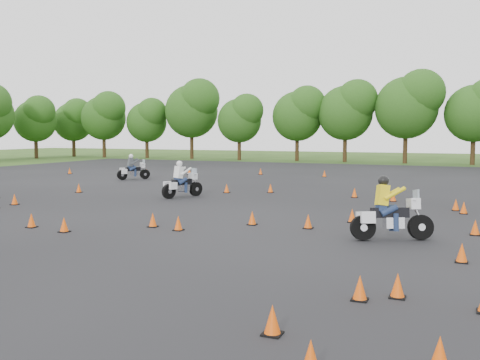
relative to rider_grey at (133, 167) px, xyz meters
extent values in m
plane|color=#2D5119|center=(11.91, -13.90, -0.86)|extent=(140.00, 140.00, 0.00)
plane|color=black|center=(11.91, -7.90, -0.85)|extent=(62.00, 62.00, 0.00)
cone|color=#F4540A|center=(-1.10, 3.24, -0.63)|extent=(0.26, 0.26, 0.45)
cone|color=#F4540A|center=(6.50, -5.06, -0.63)|extent=(0.26, 0.26, 0.45)
cone|color=#F4540A|center=(1.35, 5.27, -0.63)|extent=(0.26, 0.26, 0.45)
cone|color=#F4540A|center=(20.69, -12.24, -0.63)|extent=(0.26, 0.26, 0.45)
cone|color=#F4540A|center=(20.05, -6.91, -0.63)|extent=(0.26, 0.26, 0.45)
cone|color=#F4540A|center=(1.81, -7.64, -0.63)|extent=(0.26, 0.26, 0.45)
cone|color=#F4540A|center=(18.62, -20.01, -0.63)|extent=(0.26, 0.26, 0.45)
cone|color=#F4540A|center=(11.03, -3.77, -0.63)|extent=(0.26, 0.26, 0.45)
cone|color=#F4540A|center=(-4.09, 6.21, -0.63)|extent=(0.26, 0.26, 0.45)
cone|color=#F4540A|center=(17.38, -4.95, -0.63)|extent=(0.26, 0.26, 0.45)
cone|color=#F4540A|center=(6.30, 7.24, -0.63)|extent=(0.26, 0.26, 0.45)
cone|color=#F4540A|center=(17.69, -22.26, -0.63)|extent=(0.26, 0.26, 0.45)
cone|color=#F4540A|center=(8.96, -4.72, -0.63)|extent=(0.26, 0.26, 0.45)
cone|color=#F4540A|center=(16.78, -11.36, -0.63)|extent=(0.26, 0.26, 0.45)
cone|color=#F4540A|center=(-7.21, 2.18, -0.63)|extent=(0.26, 0.26, 0.45)
cone|color=#F4540A|center=(13.76, -13.20, -0.63)|extent=(0.26, 0.26, 0.45)
cone|color=#F4540A|center=(10.87, -14.87, -0.63)|extent=(0.26, 0.26, 0.45)
cone|color=#F4540A|center=(20.35, -16.12, -0.63)|extent=(0.26, 0.26, 0.45)
cone|color=#F4540A|center=(20.14, -22.60, -0.63)|extent=(0.26, 0.26, 0.45)
cone|color=#F4540A|center=(11.21, 7.01, -0.63)|extent=(0.26, 0.26, 0.45)
cone|color=#F4540A|center=(15.69, -13.13, -0.63)|extent=(0.26, 0.26, 0.45)
cone|color=#F4540A|center=(18.61, -23.37, -0.63)|extent=(0.26, 0.26, 0.45)
cone|color=#F4540A|center=(7.23, -16.50, -0.63)|extent=(0.26, 0.26, 0.45)
cone|color=#F4540A|center=(19.26, -19.57, -0.63)|extent=(0.26, 0.26, 0.45)
cone|color=#F4540A|center=(11.96, -15.09, -0.63)|extent=(0.26, 0.26, 0.45)
cone|color=#F4540A|center=(2.39, -12.52, -0.63)|extent=(0.26, 0.26, 0.45)
cone|color=#F4540A|center=(20.35, -7.72, -0.63)|extent=(0.26, 0.26, 0.45)
cone|color=#F4540A|center=(15.47, -4.15, -0.63)|extent=(0.26, 0.26, 0.45)
cone|color=#F4540A|center=(8.80, -16.74, -0.63)|extent=(0.26, 0.26, 0.45)
camera|label=1|loc=(20.37, -29.85, 2.27)|focal=40.00mm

